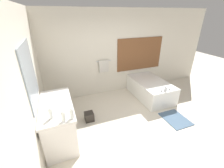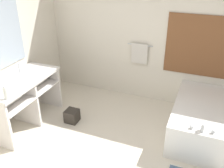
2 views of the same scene
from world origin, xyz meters
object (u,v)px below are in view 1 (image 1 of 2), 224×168
water_bottle_3 (72,114)px  water_bottle_1 (51,114)px  waste_bin (89,117)px  water_bottle_2 (63,116)px  bathtub (150,88)px

water_bottle_3 → water_bottle_1: bearing=158.8°
water_bottle_1 → waste_bin: water_bottle_1 is taller
waste_bin → water_bottle_2: bearing=-123.0°
bathtub → water_bottle_1: 3.32m
water_bottle_2 → waste_bin: water_bottle_2 is taller
water_bottle_3 → waste_bin: size_ratio=0.92×
water_bottle_2 → waste_bin: bearing=57.0°
water_bottle_1 → water_bottle_2: bearing=-38.8°
bathtub → water_bottle_2: size_ratio=7.53×
water_bottle_1 → water_bottle_3: size_ratio=1.04×
bathtub → water_bottle_3: water_bottle_3 is taller
water_bottle_2 → waste_bin: size_ratio=0.95×
water_bottle_3 → waste_bin: 1.33m
water_bottle_1 → bathtub: bearing=23.3°
water_bottle_1 → water_bottle_3: water_bottle_1 is taller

